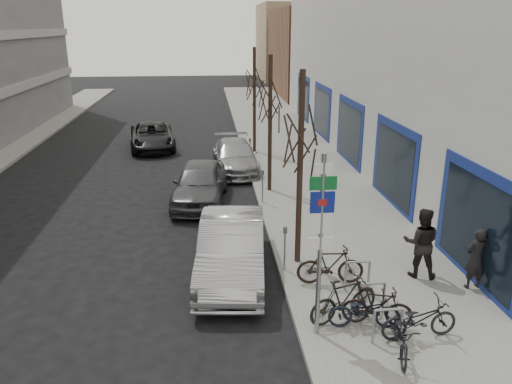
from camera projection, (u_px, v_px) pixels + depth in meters
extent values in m
plane|color=black|center=(207.00, 345.00, 10.78)|extent=(120.00, 120.00, 0.00)
cube|color=slate|center=(315.00, 190.00, 20.60)|extent=(5.00, 70.00, 0.15)
cube|color=brown|center=(338.00, 52.00, 48.42)|extent=(12.00, 14.00, 8.00)
cube|color=#937A5B|center=(312.00, 42.00, 62.46)|extent=(13.00, 12.00, 9.00)
cylinder|color=gray|center=(320.00, 252.00, 10.33)|extent=(0.10, 0.10, 4.20)
cube|color=white|center=(324.00, 169.00, 9.72)|extent=(0.35, 0.03, 0.22)
cube|color=#0C5926|center=(323.00, 183.00, 9.82)|extent=(0.55, 0.03, 0.28)
cube|color=navy|center=(322.00, 202.00, 9.95)|extent=(0.50, 0.03, 0.45)
cube|color=maroon|center=(322.00, 203.00, 9.94)|extent=(0.18, 0.02, 0.14)
cube|color=white|center=(321.00, 223.00, 10.09)|extent=(0.45, 0.03, 0.45)
cube|color=white|center=(321.00, 244.00, 10.23)|extent=(0.55, 0.03, 0.28)
cylinder|color=gray|center=(374.00, 327.00, 10.45)|extent=(0.06, 0.06, 0.80)
cylinder|color=gray|center=(401.00, 325.00, 10.51)|extent=(0.06, 0.06, 0.80)
cylinder|color=gray|center=(389.00, 310.00, 10.35)|extent=(0.60, 0.06, 0.06)
cylinder|color=gray|center=(358.00, 300.00, 11.49)|extent=(0.06, 0.06, 0.80)
cylinder|color=gray|center=(384.00, 298.00, 11.54)|extent=(0.06, 0.06, 0.80)
cylinder|color=gray|center=(372.00, 284.00, 11.39)|extent=(0.60, 0.06, 0.06)
cylinder|color=gray|center=(346.00, 277.00, 12.53)|extent=(0.06, 0.06, 0.80)
cylinder|color=gray|center=(369.00, 276.00, 12.58)|extent=(0.06, 0.06, 0.80)
cylinder|color=gray|center=(358.00, 262.00, 12.43)|extent=(0.60, 0.06, 0.06)
cylinder|color=black|center=(300.00, 174.00, 13.44)|extent=(0.16, 0.16, 5.50)
cylinder|color=black|center=(270.00, 127.00, 19.57)|extent=(0.16, 0.16, 5.50)
cylinder|color=black|center=(254.00, 102.00, 25.70)|extent=(0.16, 0.16, 5.50)
cylinder|color=gray|center=(285.00, 251.00, 13.58)|extent=(0.05, 0.05, 1.10)
cube|color=#3F3F44|center=(285.00, 230.00, 13.38)|extent=(0.10, 0.08, 0.18)
cylinder|color=gray|center=(263.00, 189.00, 18.77)|extent=(0.05, 0.05, 1.10)
cube|color=#3F3F44|center=(263.00, 173.00, 18.57)|extent=(0.10, 0.08, 0.18)
cylinder|color=gray|center=(250.00, 153.00, 23.95)|extent=(0.05, 0.05, 1.10)
cube|color=#3F3F44|center=(250.00, 140.00, 23.75)|extent=(0.10, 0.08, 0.18)
imported|color=black|center=(402.00, 334.00, 10.08)|extent=(0.80, 1.62, 0.95)
imported|color=black|center=(377.00, 306.00, 11.07)|extent=(1.64, 0.89, 0.96)
imported|color=black|center=(364.00, 308.00, 10.99)|extent=(1.63, 0.66, 0.97)
imported|color=black|center=(344.00, 299.00, 11.24)|extent=(1.87, 1.11, 1.09)
imported|color=black|center=(420.00, 316.00, 10.62)|extent=(1.75, 0.67, 1.05)
imported|color=black|center=(330.00, 265.00, 12.86)|extent=(1.79, 0.63, 1.07)
imported|color=#AFAFB4|center=(232.00, 248.00, 13.52)|extent=(2.16, 5.05, 1.62)
imported|color=#48494D|center=(200.00, 183.00, 19.14)|extent=(2.38, 4.82, 1.58)
imported|color=#96969B|center=(235.00, 156.00, 23.37)|extent=(2.11, 4.89, 1.40)
imported|color=black|center=(152.00, 136.00, 27.60)|extent=(2.95, 5.27, 1.39)
imported|color=black|center=(476.00, 258.00, 12.58)|extent=(0.64, 0.47, 1.63)
imported|color=black|center=(421.00, 242.00, 13.13)|extent=(0.84, 0.69, 1.95)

